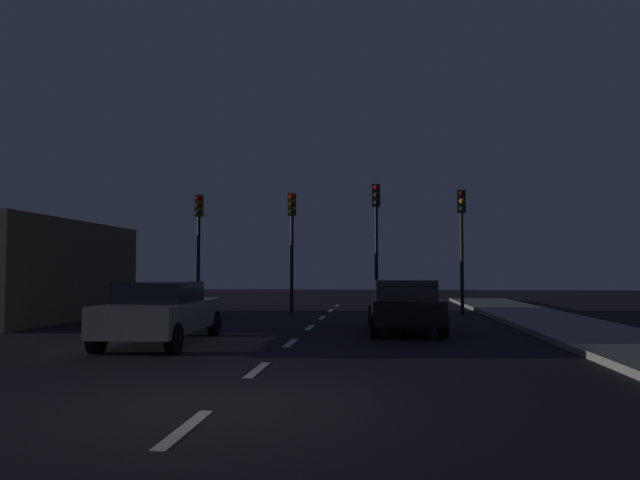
{
  "coord_description": "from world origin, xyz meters",
  "views": [
    {
      "loc": [
        2.07,
        -7.44,
        1.67
      ],
      "look_at": [
        -0.22,
        15.43,
        2.88
      ],
      "focal_mm": 33.44,
      "sensor_mm": 36.0,
      "label": 1
    }
  ],
  "objects_px": {
    "traffic_signal_far_left": "(199,230)",
    "traffic_signal_far_right": "(462,227)",
    "traffic_signal_center_right": "(376,223)",
    "car_stopped_ahead": "(404,305)",
    "traffic_signal_center_left": "(292,229)",
    "car_adjacent_lane": "(162,312)"
  },
  "relations": [
    {
      "from": "traffic_signal_center_right",
      "to": "car_adjacent_lane",
      "type": "height_order",
      "value": "traffic_signal_center_right"
    },
    {
      "from": "traffic_signal_far_left",
      "to": "car_adjacent_lane",
      "type": "height_order",
      "value": "traffic_signal_far_left"
    },
    {
      "from": "traffic_signal_far_left",
      "to": "traffic_signal_far_right",
      "type": "relative_size",
      "value": 0.99
    },
    {
      "from": "traffic_signal_far_right",
      "to": "car_adjacent_lane",
      "type": "relative_size",
      "value": 1.05
    },
    {
      "from": "traffic_signal_far_left",
      "to": "traffic_signal_center_right",
      "type": "distance_m",
      "value": 7.25
    },
    {
      "from": "traffic_signal_far_right",
      "to": "traffic_signal_far_left",
      "type": "bearing_deg",
      "value": -180.0
    },
    {
      "from": "traffic_signal_center_right",
      "to": "car_stopped_ahead",
      "type": "distance_m",
      "value": 7.82
    },
    {
      "from": "traffic_signal_center_left",
      "to": "car_adjacent_lane",
      "type": "distance_m",
      "value": 10.79
    },
    {
      "from": "traffic_signal_center_left",
      "to": "car_adjacent_lane",
      "type": "relative_size",
      "value": 1.04
    },
    {
      "from": "traffic_signal_far_left",
      "to": "traffic_signal_far_right",
      "type": "bearing_deg",
      "value": 0.0
    },
    {
      "from": "traffic_signal_center_left",
      "to": "car_adjacent_lane",
      "type": "xyz_separation_m",
      "value": [
        -1.48,
        -10.35,
        -2.64
      ]
    },
    {
      "from": "traffic_signal_center_right",
      "to": "traffic_signal_far_right",
      "type": "relative_size",
      "value": 1.06
    },
    {
      "from": "traffic_signal_far_left",
      "to": "car_adjacent_lane",
      "type": "relative_size",
      "value": 1.04
    },
    {
      "from": "traffic_signal_far_right",
      "to": "car_stopped_ahead",
      "type": "relative_size",
      "value": 1.21
    },
    {
      "from": "car_stopped_ahead",
      "to": "car_adjacent_lane",
      "type": "relative_size",
      "value": 0.87
    },
    {
      "from": "traffic_signal_center_left",
      "to": "car_stopped_ahead",
      "type": "relative_size",
      "value": 1.2
    },
    {
      "from": "traffic_signal_center_right",
      "to": "traffic_signal_far_right",
      "type": "xyz_separation_m",
      "value": [
        3.33,
        -0.0,
        -0.18
      ]
    },
    {
      "from": "traffic_signal_center_right",
      "to": "car_adjacent_lane",
      "type": "xyz_separation_m",
      "value": [
        -4.87,
        -10.35,
        -2.85
      ]
    },
    {
      "from": "traffic_signal_far_right",
      "to": "traffic_signal_center_left",
      "type": "bearing_deg",
      "value": -180.0
    },
    {
      "from": "traffic_signal_center_left",
      "to": "traffic_signal_far_right",
      "type": "distance_m",
      "value": 6.72
    },
    {
      "from": "traffic_signal_far_left",
      "to": "car_adjacent_lane",
      "type": "bearing_deg",
      "value": -77.06
    },
    {
      "from": "traffic_signal_far_left",
      "to": "traffic_signal_far_right",
      "type": "distance_m",
      "value": 10.58
    }
  ]
}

